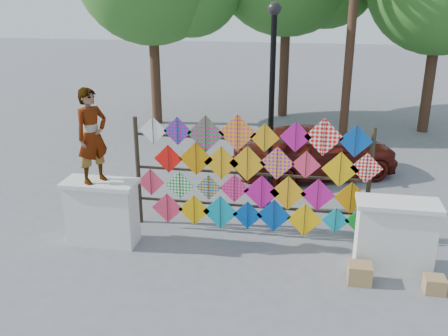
{
  "coord_description": "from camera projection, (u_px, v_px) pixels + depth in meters",
  "views": [
    {
      "loc": [
        1.15,
        -8.37,
        4.66
      ],
      "look_at": [
        -0.47,
        0.6,
        1.41
      ],
      "focal_mm": 40.0,
      "sensor_mm": 36.0,
      "label": 1
    }
  ],
  "objects": [
    {
      "name": "cardboard_box_far",
      "position": [
        434.0,
        285.0,
        8.12
      ],
      "size": [
        0.33,
        0.3,
        0.27
      ],
      "primitive_type": "cube",
      "color": "tan",
      "rests_on": "ground"
    },
    {
      "name": "cardboard_box_near",
      "position": [
        360.0,
        273.0,
        8.38
      ],
      "size": [
        0.39,
        0.35,
        0.35
      ],
      "primitive_type": "cube",
      "color": "tan",
      "rests_on": "ground"
    },
    {
      "name": "ground",
      "position": [
        242.0,
        249.0,
        9.52
      ],
      "size": [
        80.0,
        80.0,
        0.0
      ],
      "primitive_type": "plane",
      "color": "slate",
      "rests_on": "ground"
    },
    {
      "name": "vendor_woman",
      "position": [
        92.0,
        136.0,
        9.07
      ],
      "size": [
        0.69,
        0.77,
        1.77
      ],
      "primitive_type": "imported",
      "rotation": [
        0.0,
        0.0,
        1.04
      ],
      "color": "#99999E",
      "rests_on": "parapet_left"
    },
    {
      "name": "parapet_left",
      "position": [
        102.0,
        212.0,
        9.56
      ],
      "size": [
        1.4,
        0.65,
        1.28
      ],
      "color": "white",
      "rests_on": "ground"
    },
    {
      "name": "sedan",
      "position": [
        315.0,
        150.0,
        13.0
      ],
      "size": [
        4.6,
        3.33,
        1.45
      ],
      "primitive_type": "imported",
      "rotation": [
        0.0,
        0.0,
        2.0
      ],
      "color": "#4E140D",
      "rests_on": "ground"
    },
    {
      "name": "kite_rack",
      "position": [
        254.0,
        176.0,
        9.76
      ],
      "size": [
        4.87,
        0.24,
        2.46
      ],
      "color": "black",
      "rests_on": "ground"
    },
    {
      "name": "lamppost",
      "position": [
        272.0,
        90.0,
        10.41
      ],
      "size": [
        0.28,
        0.28,
        4.46
      ],
      "color": "black",
      "rests_on": "ground"
    },
    {
      "name": "parapet_right",
      "position": [
        395.0,
        235.0,
        8.66
      ],
      "size": [
        1.4,
        0.65,
        1.28
      ],
      "color": "white",
      "rests_on": "ground"
    }
  ]
}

